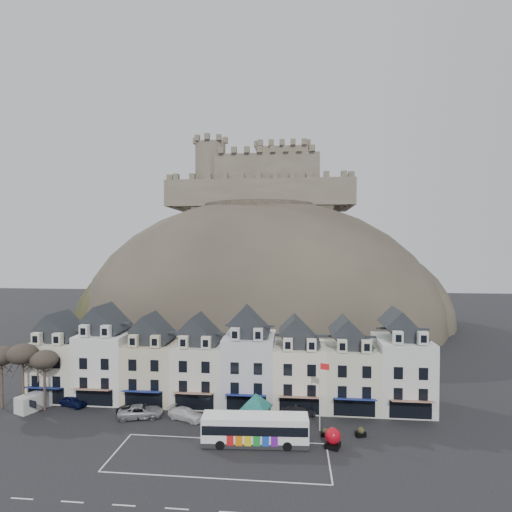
{
  "coord_description": "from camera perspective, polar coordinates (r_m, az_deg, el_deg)",
  "views": [
    {
      "loc": [
        9.55,
        -38.24,
        21.53
      ],
      "look_at": [
        3.48,
        24.0,
        19.89
      ],
      "focal_mm": 28.0,
      "sensor_mm": 36.0,
      "label": 1
    }
  ],
  "objects": [
    {
      "name": "townhouse_terrace",
      "position": [
        57.36,
        -4.24,
        -14.94
      ],
      "size": [
        54.4,
        9.35,
        11.8
      ],
      "color": "silver",
      "rests_on": "ground"
    },
    {
      "name": "castle_hill",
      "position": [
        109.62,
        1.14,
        -9.77
      ],
      "size": [
        100.0,
        76.0,
        68.0
      ],
      "color": "#342E28",
      "rests_on": "ground"
    },
    {
      "name": "car_silver",
      "position": [
        55.47,
        -16.13,
        -20.55
      ],
      "size": [
        5.85,
        3.76,
        1.52
      ],
      "primitive_type": "imported",
      "rotation": [
        0.0,
        0.0,
        1.82
      ],
      "color": "#999CA1",
      "rests_on": "ground"
    },
    {
      "name": "bus_shelter",
      "position": [
        50.06,
        -0.04,
        -20.0
      ],
      "size": [
        6.28,
        6.28,
        4.1
      ],
      "rotation": [
        0.0,
        0.0,
        -0.24
      ],
      "color": "black",
      "rests_on": "ground"
    },
    {
      "name": "tree_left_far",
      "position": [
        63.84,
        -32.59,
        -11.99
      ],
      "size": [
        3.61,
        3.61,
        8.24
      ],
      "color": "#372C23",
      "rests_on": "ground"
    },
    {
      "name": "car_black",
      "position": [
        56.08,
        -17.44,
        -20.45
      ],
      "size": [
        4.07,
        2.71,
        1.27
      ],
      "primitive_type": "imported",
      "rotation": [
        0.0,
        0.0,
        1.18
      ],
      "color": "black",
      "rests_on": "ground"
    },
    {
      "name": "ground",
      "position": [
        44.91,
        -8.34,
        -27.16
      ],
      "size": [
        300.0,
        300.0,
        0.0
      ],
      "primitive_type": "plane",
      "color": "black",
      "rests_on": "ground"
    },
    {
      "name": "flagpole",
      "position": [
        49.4,
        9.21,
        -18.48
      ],
      "size": [
        1.11,
        0.5,
        8.17
      ],
      "rotation": [
        0.0,
        0.0,
        -0.38
      ],
      "color": "silver",
      "rests_on": "ground"
    },
    {
      "name": "car_white",
      "position": [
        53.78,
        -9.99,
        -21.33
      ],
      "size": [
        5.09,
        3.48,
        1.37
      ],
      "primitive_type": "imported",
      "rotation": [
        0.0,
        0.0,
        1.2
      ],
      "color": "silver",
      "rests_on": "ground"
    },
    {
      "name": "car_navy",
      "position": [
        61.9,
        -24.68,
        -18.31
      ],
      "size": [
        4.39,
        2.91,
        1.39
      ],
      "primitive_type": "imported",
      "rotation": [
        0.0,
        0.0,
        1.23
      ],
      "color": "#0B1037",
      "rests_on": "ground"
    },
    {
      "name": "car_charcoal",
      "position": [
        54.38,
        6.02,
        -21.02
      ],
      "size": [
        4.44,
        1.87,
        1.42
      ],
      "primitive_type": "imported",
      "rotation": [
        0.0,
        0.0,
        1.66
      ],
      "color": "black",
      "rests_on": "ground"
    },
    {
      "name": "white_van",
      "position": [
        63.01,
        -28.98,
        -17.66
      ],
      "size": [
        3.53,
        4.99,
        2.09
      ],
      "rotation": [
        0.0,
        0.0,
        -0.37
      ],
      "color": "silver",
      "rests_on": "ground"
    },
    {
      "name": "tree_left_mid",
      "position": [
        62.0,
        -30.37,
        -12.03
      ],
      "size": [
        3.78,
        3.78,
        8.64
      ],
      "color": "#372C23",
      "rests_on": "ground"
    },
    {
      "name": "planter_west",
      "position": [
        50.42,
        14.75,
        -23.15
      ],
      "size": [
        1.26,
        0.93,
        1.13
      ],
      "rotation": [
        0.0,
        0.0,
        0.37
      ],
      "color": "black",
      "rests_on": "ground"
    },
    {
      "name": "coach_bay_markings",
      "position": [
        45.6,
        -5.19,
        -26.68
      ],
      "size": [
        22.0,
        7.5,
        0.01
      ],
      "primitive_type": "cube",
      "color": "silver",
      "rests_on": "ground"
    },
    {
      "name": "tree_left_near",
      "position": [
        60.49,
        -28.0,
        -13.01
      ],
      "size": [
        3.43,
        3.43,
        7.84
      ],
      "color": "#372C23",
      "rests_on": "ground"
    },
    {
      "name": "planter_east",
      "position": [
        49.79,
        9.84,
        -23.57
      ],
      "size": [
        0.96,
        0.65,
        0.92
      ],
      "rotation": [
        0.0,
        0.0,
        0.09
      ],
      "color": "black",
      "rests_on": "ground"
    },
    {
      "name": "red_buoy",
      "position": [
        47.32,
        10.91,
        -24.13
      ],
      "size": [
        1.85,
        1.85,
        2.11
      ],
      "rotation": [
        0.0,
        0.0,
        -0.38
      ],
      "color": "black",
      "rests_on": "ground"
    },
    {
      "name": "car_maroon",
      "position": [
        52.27,
        -0.12,
        -21.89
      ],
      "size": [
        4.92,
        3.24,
        1.56
      ],
      "primitive_type": "imported",
      "rotation": [
        0.0,
        0.0,
        1.91
      ],
      "color": "#500504",
      "rests_on": "ground"
    },
    {
      "name": "castle",
      "position": [
        116.04,
        1.05,
        10.76
      ],
      "size": [
        50.2,
        22.2,
        22.0
      ],
      "color": "#5E5748",
      "rests_on": "ground"
    },
    {
      "name": "bus",
      "position": [
        46.94,
        -0.12,
        -23.38
      ],
      "size": [
        11.55,
        3.3,
        3.22
      ],
      "rotation": [
        0.0,
        0.0,
        0.06
      ],
      "color": "#262628",
      "rests_on": "ground"
    }
  ]
}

